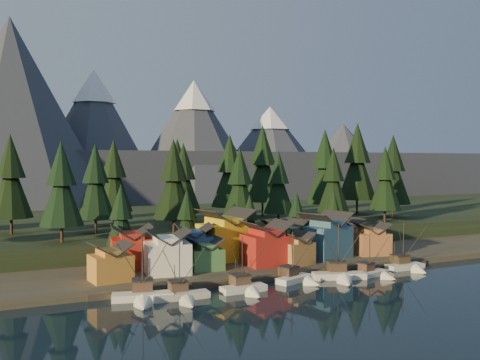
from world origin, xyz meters
name	(u,v)px	position (x,y,z in m)	size (l,w,h in m)	color
ground	(322,296)	(0.00, 0.00, 0.00)	(500.00, 500.00, 0.00)	black
shore_strip	(232,257)	(0.00, 40.00, 0.75)	(400.00, 50.00, 1.50)	#393529
hillside	(170,226)	(0.00, 90.00, 3.00)	(420.00, 100.00, 6.00)	black
dock	(278,276)	(0.00, 16.50, 0.50)	(80.00, 4.00, 1.00)	#3F372D
mountain_ridge	(91,159)	(-4.20, 213.59, 26.06)	(560.00, 190.00, 90.00)	#424556
boat_0	(143,288)	(-31.09, 10.36, 2.40)	(11.65, 12.20, 12.75)	white
boat_1	(183,289)	(-24.44, 8.10, 2.03)	(10.85, 11.72, 11.24)	beige
boat_2	(246,281)	(-11.71, 8.24, 2.32)	(9.16, 9.95, 11.65)	white
boat_3	(298,272)	(1.74, 11.22, 2.29)	(9.65, 10.22, 11.56)	white
boat_4	(341,269)	(11.05, 9.47, 2.41)	(11.90, 12.41, 12.88)	silver
boat_5	(375,268)	(19.64, 8.77, 1.99)	(9.12, 9.58, 10.37)	silver
boat_6	(408,260)	(31.20, 11.17, 2.34)	(9.54, 10.39, 11.88)	silver
house_front_0	(111,261)	(-34.10, 22.82, 5.43)	(8.18, 7.81, 7.48)	#C18131
house_front_1	(167,250)	(-21.94, 24.66, 6.37)	(10.12, 9.82, 9.27)	white
house_front_2	(205,253)	(-13.21, 25.19, 5.07)	(7.27, 7.32, 6.79)	#467D43
house_front_3	(266,242)	(1.36, 24.25, 6.65)	(9.69, 9.24, 9.80)	#A02018
house_front_4	(294,247)	(7.55, 22.40, 5.28)	(8.38, 8.82, 7.20)	#A8763B
house_front_5	(325,234)	(18.55, 25.96, 7.28)	(12.36, 11.64, 10.99)	#315B75
house_front_6	(371,238)	(31.49, 24.50, 5.68)	(9.53, 9.21, 7.96)	#A5673A
house_back_0	(132,246)	(-27.36, 33.06, 6.45)	(9.80, 9.50, 9.43)	maroon
house_back_1	(194,244)	(-13.67, 31.01, 6.32)	(9.90, 9.97, 9.18)	#354F7F
house_back_2	(225,233)	(-4.42, 34.24, 7.79)	(12.47, 11.67, 11.98)	gold
house_back_3	(285,238)	(9.82, 30.63, 6.29)	(10.40, 9.64, 9.12)	#487841
house_back_4	(314,234)	(20.16, 33.12, 6.24)	(9.88, 9.64, 9.04)	silver
house_back_5	(347,233)	(31.28, 34.26, 5.76)	(7.39, 7.48, 8.11)	#B06D3E
tree_hill_1	(11,179)	(-50.00, 68.00, 20.29)	(11.22, 11.22, 26.14)	#332319
tree_hill_2	(61,187)	(-40.00, 48.00, 19.01)	(10.21, 10.21, 23.79)	#332319
tree_hill_3	(96,184)	(-30.00, 60.00, 18.96)	(10.18, 10.18, 23.71)	#332319
tree_hill_4	(114,179)	(-22.00, 75.00, 19.86)	(10.89, 10.89, 25.36)	#332319
tree_hill_5	(174,182)	(-12.00, 50.00, 19.56)	(10.65, 10.65, 24.80)	#332319
tree_hill_6	(183,181)	(-4.00, 65.00, 19.31)	(10.45, 10.45, 24.35)	#332319
tree_hill_7	(240,185)	(6.00, 48.00, 18.46)	(9.78, 9.78, 22.79)	#332319
tree_hill_8	(230,173)	(14.00, 72.00, 21.10)	(11.86, 11.86, 27.63)	#332319
tree_hill_9	(278,185)	(22.00, 55.00, 18.10)	(9.51, 9.51, 22.15)	#332319
tree_hill_10	(263,166)	(30.00, 80.00, 23.17)	(13.48, 13.48, 31.40)	#332319
tree_hill_11	(333,182)	(38.00, 50.00, 18.71)	(9.98, 9.98, 23.26)	#332319
tree_hill_12	(325,169)	(46.00, 66.00, 22.24)	(12.75, 12.75, 29.70)	#332319
tree_hill_13	(385,181)	(56.00, 48.00, 18.94)	(10.16, 10.16, 23.67)	#332319
tree_hill_14	(357,164)	(64.00, 72.00, 23.91)	(14.06, 14.06, 32.75)	#332319
tree_hill_15	(177,175)	(0.00, 82.00, 20.37)	(11.28, 11.28, 26.29)	#332319
tree_hill_17	(393,172)	(68.00, 58.00, 21.25)	(11.98, 11.98, 27.90)	#332319
tree_shore_0	(121,220)	(-28.00, 40.00, 11.50)	(7.86, 7.86, 18.31)	#332319
tree_shore_1	(187,220)	(-12.00, 40.00, 10.71)	(7.24, 7.24, 16.87)	#332319
tree_shore_2	(250,221)	(5.00, 40.00, 9.71)	(6.46, 6.46, 15.04)	#332319
tree_shore_3	(296,217)	(19.00, 40.00, 9.95)	(6.64, 6.64, 15.48)	#332319
tree_shore_4	(334,216)	(31.00, 40.00, 9.76)	(6.49, 6.49, 15.13)	#332319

